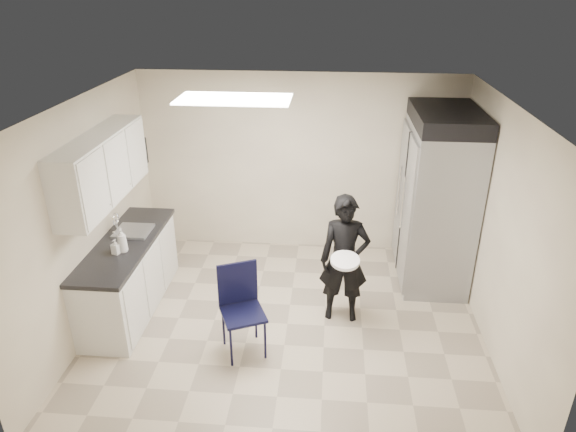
# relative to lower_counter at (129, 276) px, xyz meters

# --- Properties ---
(floor) EXTENTS (4.50, 4.50, 0.00)m
(floor) POSITION_rel_lower_counter_xyz_m (1.95, -0.20, -0.43)
(floor) COLOR #B4A58D
(floor) RESTS_ON ground
(ceiling) EXTENTS (4.50, 4.50, 0.00)m
(ceiling) POSITION_rel_lower_counter_xyz_m (1.95, -0.20, 2.17)
(ceiling) COLOR silver
(ceiling) RESTS_ON back_wall
(back_wall) EXTENTS (4.50, 0.00, 4.50)m
(back_wall) POSITION_rel_lower_counter_xyz_m (1.95, 1.80, 0.87)
(back_wall) COLOR beige
(back_wall) RESTS_ON floor
(left_wall) EXTENTS (0.00, 4.00, 4.00)m
(left_wall) POSITION_rel_lower_counter_xyz_m (-0.30, -0.20, 0.87)
(left_wall) COLOR beige
(left_wall) RESTS_ON floor
(right_wall) EXTENTS (0.00, 4.00, 4.00)m
(right_wall) POSITION_rel_lower_counter_xyz_m (4.20, -0.20, 0.87)
(right_wall) COLOR beige
(right_wall) RESTS_ON floor
(ceiling_panel) EXTENTS (1.20, 0.60, 0.02)m
(ceiling_panel) POSITION_rel_lower_counter_xyz_m (1.35, 0.20, 2.14)
(ceiling_panel) COLOR white
(ceiling_panel) RESTS_ON ceiling
(lower_counter) EXTENTS (0.60, 1.90, 0.86)m
(lower_counter) POSITION_rel_lower_counter_xyz_m (0.00, 0.00, 0.00)
(lower_counter) COLOR silver
(lower_counter) RESTS_ON floor
(countertop) EXTENTS (0.64, 1.95, 0.05)m
(countertop) POSITION_rel_lower_counter_xyz_m (0.00, 0.00, 0.46)
(countertop) COLOR black
(countertop) RESTS_ON lower_counter
(sink) EXTENTS (0.42, 0.40, 0.14)m
(sink) POSITION_rel_lower_counter_xyz_m (0.02, 0.25, 0.44)
(sink) COLOR gray
(sink) RESTS_ON countertop
(faucet) EXTENTS (0.02, 0.02, 0.24)m
(faucet) POSITION_rel_lower_counter_xyz_m (-0.18, 0.25, 0.59)
(faucet) COLOR silver
(faucet) RESTS_ON countertop
(upper_cabinets) EXTENTS (0.35, 1.80, 0.75)m
(upper_cabinets) POSITION_rel_lower_counter_xyz_m (-0.13, 0.00, 1.40)
(upper_cabinets) COLOR silver
(upper_cabinets) RESTS_ON left_wall
(towel_dispenser) EXTENTS (0.22, 0.30, 0.35)m
(towel_dispenser) POSITION_rel_lower_counter_xyz_m (-0.19, 1.15, 1.19)
(towel_dispenser) COLOR black
(towel_dispenser) RESTS_ON left_wall
(notice_sticker_left) EXTENTS (0.00, 0.12, 0.07)m
(notice_sticker_left) POSITION_rel_lower_counter_xyz_m (-0.29, -0.10, 0.79)
(notice_sticker_left) COLOR yellow
(notice_sticker_left) RESTS_ON left_wall
(notice_sticker_right) EXTENTS (0.00, 0.12, 0.07)m
(notice_sticker_right) POSITION_rel_lower_counter_xyz_m (-0.29, 0.10, 0.75)
(notice_sticker_right) COLOR yellow
(notice_sticker_right) RESTS_ON left_wall
(commercial_fridge) EXTENTS (0.80, 1.35, 2.10)m
(commercial_fridge) POSITION_rel_lower_counter_xyz_m (3.78, 1.07, 0.62)
(commercial_fridge) COLOR gray
(commercial_fridge) RESTS_ON floor
(fridge_compressor) EXTENTS (0.80, 1.35, 0.20)m
(fridge_compressor) POSITION_rel_lower_counter_xyz_m (3.78, 1.07, 1.77)
(fridge_compressor) COLOR black
(fridge_compressor) RESTS_ON commercial_fridge
(folding_chair) EXTENTS (0.57, 0.57, 0.98)m
(folding_chair) POSITION_rel_lower_counter_xyz_m (1.52, -0.72, 0.06)
(folding_chair) COLOR black
(folding_chair) RESTS_ON floor
(man_tuxedo) EXTENTS (0.58, 0.39, 1.57)m
(man_tuxedo) POSITION_rel_lower_counter_xyz_m (2.59, 0.02, 0.35)
(man_tuxedo) COLOR black
(man_tuxedo) RESTS_ON floor
(bucket_lid) EXTENTS (0.33, 0.33, 0.04)m
(bucket_lid) POSITION_rel_lower_counter_xyz_m (2.59, -0.23, 0.48)
(bucket_lid) COLOR white
(bucket_lid) RESTS_ON man_tuxedo
(soap_bottle_a) EXTENTS (0.13, 0.13, 0.29)m
(soap_bottle_a) POSITION_rel_lower_counter_xyz_m (0.08, -0.23, 0.62)
(soap_bottle_a) COLOR silver
(soap_bottle_a) RESTS_ON countertop
(soap_bottle_b) EXTENTS (0.10, 0.10, 0.18)m
(soap_bottle_b) POSITION_rel_lower_counter_xyz_m (0.02, -0.28, 0.57)
(soap_bottle_b) COLOR silver
(soap_bottle_b) RESTS_ON countertop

